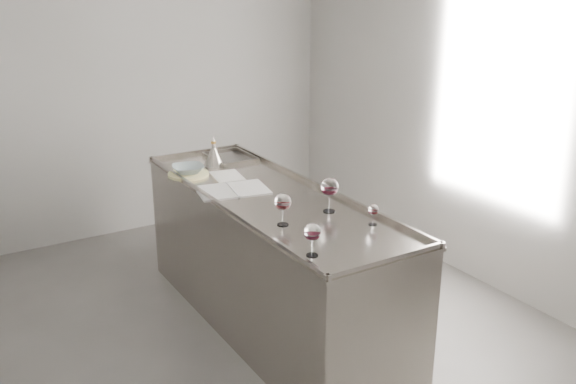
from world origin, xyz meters
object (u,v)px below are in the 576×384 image
wine_glass_left (312,233)px  wine_glass_middle (283,203)px  notebook (233,190)px  wine_funnel (214,156)px  wine_glass_small (373,210)px  ceramic_bowl (188,169)px  counter (270,261)px  wine_glass_right (330,188)px

wine_glass_left → wine_glass_middle: (0.09, 0.44, 0.01)m
notebook → wine_funnel: 0.64m
wine_glass_small → ceramic_bowl: bearing=110.4°
counter → wine_glass_right: bearing=-69.0°
wine_glass_middle → ceramic_bowl: wine_glass_middle is taller
notebook → wine_glass_left: bearing=-84.5°
ceramic_bowl → wine_glass_right: bearing=-68.5°
wine_glass_left → ceramic_bowl: (-0.00, 1.61, -0.08)m
wine_glass_small → ceramic_bowl: wine_glass_small is taller
counter → ceramic_bowl: 0.90m
counter → wine_glass_middle: bearing=-111.1°
wine_glass_small → wine_funnel: wine_funnel is taller
ceramic_bowl → notebook: bearing=-76.6°
wine_glass_right → wine_glass_small: 0.33m
counter → wine_glass_small: wine_glass_small is taller
wine_glass_middle → wine_funnel: bearing=82.1°
notebook → counter: bearing=-41.3°
wine_glass_small → notebook: size_ratio=0.24×
wine_glass_right → counter: bearing=111.0°
ceramic_bowl → wine_funnel: 0.31m
counter → wine_funnel: wine_funnel is taller
wine_glass_small → notebook: (-0.42, 0.96, -0.08)m
wine_glass_middle → wine_glass_right: size_ratio=0.90×
ceramic_bowl → wine_funnel: wine_funnel is taller
wine_glass_right → ceramic_bowl: bearing=111.5°
wine_glass_right → wine_glass_middle: bearing=-173.3°
ceramic_bowl → wine_funnel: bearing=27.8°
ceramic_bowl → wine_glass_middle: bearing=-85.6°
counter → notebook: counter is taller
wine_funnel → wine_glass_left: bearing=-98.8°
wine_glass_small → wine_funnel: (-0.26, 1.58, -0.02)m
wine_funnel → wine_glass_right: bearing=-82.3°
wine_glass_small → wine_glass_right: bearing=106.2°
counter → ceramic_bowl: (-0.28, 0.69, 0.52)m
wine_glass_left → ceramic_bowl: 1.61m
counter → wine_glass_small: 0.97m
counter → wine_glass_small: bearing=-71.0°
wine_glass_middle → wine_glass_right: (0.35, 0.04, 0.02)m
wine_glass_right → wine_glass_small: size_ratio=1.72×
wine_glass_left → notebook: 1.14m
wine_glass_left → wine_funnel: size_ratio=0.77×
ceramic_bowl → wine_glass_small: bearing=-69.6°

